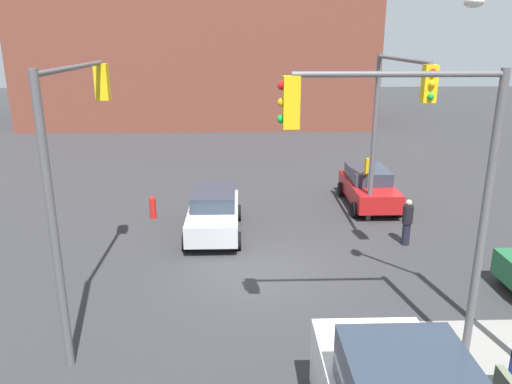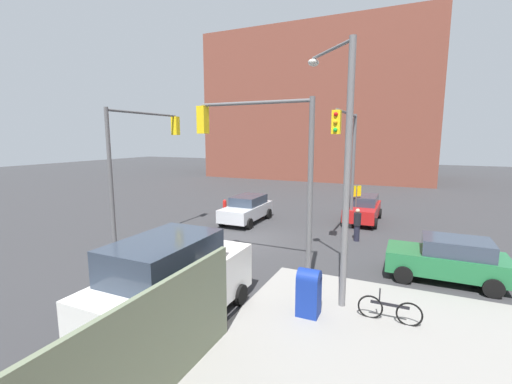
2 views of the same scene
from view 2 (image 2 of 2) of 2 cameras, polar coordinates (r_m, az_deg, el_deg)
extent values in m
plane|color=#333335|center=(17.93, -1.41, -7.83)|extent=(120.00, 120.00, 0.00)
cube|color=brown|center=(48.96, 11.18, 13.52)|extent=(16.00, 28.00, 18.37)
cylinder|color=#59595B|center=(20.25, 15.85, 3.16)|extent=(0.18, 0.18, 6.50)
cylinder|color=#59595B|center=(17.67, 14.99, 12.57)|extent=(5.12, 0.12, 0.12)
cube|color=yellow|center=(15.13, 13.25, 11.27)|extent=(0.32, 0.36, 1.00)
sphere|color=red|center=(14.97, 13.16, 12.52)|extent=(0.18, 0.18, 0.18)
sphere|color=orange|center=(14.95, 13.12, 11.30)|extent=(0.18, 0.18, 0.18)
sphere|color=green|center=(14.94, 13.07, 10.08)|extent=(0.18, 0.18, 0.18)
cylinder|color=#59595B|center=(16.35, -23.04, 1.47)|extent=(0.18, 0.18, 6.50)
cylinder|color=#59595B|center=(17.94, -18.03, 12.37)|extent=(4.70, 0.12, 0.12)
cube|color=yellow|center=(19.72, -13.28, 10.69)|extent=(0.32, 0.36, 1.00)
sphere|color=red|center=(19.88, -12.99, 11.60)|extent=(0.18, 0.18, 0.18)
sphere|color=orange|center=(19.86, -12.95, 10.68)|extent=(0.18, 0.18, 0.18)
sphere|color=green|center=(19.86, -12.92, 9.76)|extent=(0.18, 0.18, 0.18)
cylinder|color=#59595B|center=(11.50, 8.99, -0.82)|extent=(0.18, 0.18, 6.50)
cylinder|color=#59595B|center=(12.11, -0.43, 14.64)|extent=(0.12, 4.14, 0.12)
cube|color=yellow|center=(13.08, -8.86, 11.79)|extent=(0.36, 0.32, 1.00)
sphere|color=red|center=(13.19, -9.56, 13.14)|extent=(0.18, 0.18, 0.18)
sphere|color=orange|center=(13.17, -9.53, 11.75)|extent=(0.18, 0.18, 0.18)
sphere|color=green|center=(13.16, -9.49, 10.36)|extent=(0.18, 0.18, 0.18)
cylinder|color=slate|center=(10.44, 14.94, 2.15)|extent=(0.20, 0.20, 8.00)
cylinder|color=slate|center=(11.73, 12.42, 22.16)|extent=(1.86, 1.67, 0.10)
ellipsoid|color=silver|center=(12.73, 9.56, 20.48)|extent=(0.56, 0.36, 0.24)
cylinder|color=#4C4C4C|center=(21.41, 16.30, -2.10)|extent=(0.08, 0.08, 2.40)
cube|color=yellow|center=(21.27, 16.40, 0.14)|extent=(0.48, 0.48, 0.64)
cube|color=navy|center=(10.62, 8.76, -16.87)|extent=(0.56, 0.64, 1.15)
cylinder|color=navy|center=(10.39, 8.84, -14.01)|extent=(0.56, 0.64, 0.56)
cylinder|color=red|center=(24.03, -5.24, -2.53)|extent=(0.26, 0.26, 0.80)
sphere|color=red|center=(23.95, -5.25, -1.55)|extent=(0.24, 0.24, 0.24)
cube|color=#B21919|center=(22.33, 17.33, -3.02)|extent=(4.27, 1.80, 0.75)
cube|color=#2D3847|center=(22.54, 17.52, -1.24)|extent=(2.39, 1.58, 0.55)
cylinder|color=black|center=(20.91, 19.23, -4.98)|extent=(0.64, 0.22, 0.64)
cylinder|color=black|center=(21.13, 14.36, -4.61)|extent=(0.64, 0.22, 0.64)
cylinder|color=black|center=(23.74, 19.89, -3.38)|extent=(0.64, 0.22, 0.64)
cylinder|color=black|center=(23.93, 15.60, -3.07)|extent=(0.64, 0.22, 0.64)
cube|color=#B7BABF|center=(21.24, -1.64, -3.22)|extent=(4.26, 1.80, 0.75)
cube|color=#2D3847|center=(21.41, -1.25, -1.34)|extent=(2.39, 1.58, 0.55)
cylinder|color=black|center=(19.67, -1.14, -5.33)|extent=(0.64, 0.22, 0.64)
cylinder|color=black|center=(20.49, -5.70, -4.79)|extent=(0.64, 0.22, 0.64)
cylinder|color=black|center=(22.25, 2.09, -3.64)|extent=(0.64, 0.22, 0.64)
cylinder|color=black|center=(22.98, -2.07, -3.24)|extent=(0.64, 0.22, 0.64)
cube|color=#1E6638|center=(14.52, 28.97, -10.21)|extent=(1.80, 3.99, 0.75)
cube|color=#2D3847|center=(14.36, 30.45, -7.81)|extent=(1.58, 2.24, 0.55)
cylinder|color=black|center=(13.73, 23.35, -12.55)|extent=(0.22, 0.64, 0.64)
cylinder|color=black|center=(15.42, 23.51, -10.18)|extent=(0.22, 0.64, 0.64)
cylinder|color=black|center=(13.99, 34.82, -13.05)|extent=(0.22, 0.64, 0.64)
cylinder|color=black|center=(15.66, 33.66, -10.68)|extent=(0.22, 0.64, 0.64)
cube|color=white|center=(10.07, -13.23, -15.73)|extent=(5.40, 2.10, 1.40)
cube|color=#2D3847|center=(9.33, -15.13, -10.22)|extent=(3.02, 1.85, 0.90)
cylinder|color=black|center=(12.27, -11.73, -14.59)|extent=(0.64, 0.22, 0.64)
cylinder|color=black|center=(11.25, -2.67, -16.67)|extent=(0.64, 0.22, 0.64)
cylinder|color=black|center=(9.89, -25.30, -21.44)|extent=(0.64, 0.22, 0.64)
cylinder|color=black|center=(8.59, -15.16, -25.87)|extent=(0.64, 0.22, 0.64)
cylinder|color=black|center=(18.05, 16.54, -4.36)|extent=(0.36, 0.36, 0.64)
sphere|color=tan|center=(17.96, 16.61, -3.02)|extent=(0.22, 0.22, 0.22)
cylinder|color=#1E1E2D|center=(18.23, 16.44, -6.59)|extent=(0.28, 0.28, 0.81)
torus|color=black|center=(10.97, 24.18, -18.13)|extent=(0.05, 0.71, 0.71)
torus|color=black|center=(11.00, 18.50, -17.71)|extent=(0.05, 0.71, 0.71)
cube|color=black|center=(10.90, 21.39, -17.10)|extent=(0.04, 1.04, 0.08)
cylinder|color=black|center=(10.81, 19.93, -15.83)|extent=(0.04, 0.04, 0.40)
camera|label=1|loc=(8.43, -59.02, 17.63)|focal=35.00mm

